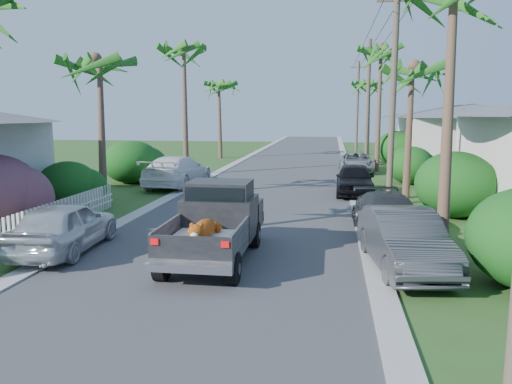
% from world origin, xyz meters
% --- Properties ---
extents(ground, '(120.00, 120.00, 0.00)m').
position_xyz_m(ground, '(0.00, 0.00, 0.00)').
color(ground, '#2F4F1D').
rests_on(ground, ground).
extents(road, '(8.00, 100.00, 0.02)m').
position_xyz_m(road, '(0.00, 25.00, 0.01)').
color(road, '#38383A').
rests_on(road, ground).
extents(curb_left, '(0.60, 100.00, 0.06)m').
position_xyz_m(curb_left, '(-4.30, 25.00, 0.03)').
color(curb_left, '#A5A39E').
rests_on(curb_left, ground).
extents(curb_right, '(0.60, 100.00, 0.06)m').
position_xyz_m(curb_right, '(4.30, 25.00, 0.03)').
color(curb_right, '#A5A39E').
rests_on(curb_right, ground).
extents(pickup_truck, '(1.98, 5.12, 2.06)m').
position_xyz_m(pickup_truck, '(0.09, 4.46, 1.01)').
color(pickup_truck, black).
rests_on(pickup_truck, ground).
extents(parked_car_rn, '(2.16, 4.69, 1.49)m').
position_xyz_m(parked_car_rn, '(5.00, 4.03, 0.74)').
color(parked_car_rn, '#34363A').
rests_on(parked_car_rn, ground).
extents(parked_car_rm, '(2.40, 4.77, 1.33)m').
position_xyz_m(parked_car_rm, '(5.00, 7.40, 0.66)').
color(parked_car_rm, '#282B2D').
rests_on(parked_car_rm, ground).
extents(parked_car_rf, '(1.82, 4.40, 1.49)m').
position_xyz_m(parked_car_rf, '(4.27, 15.69, 0.75)').
color(parked_car_rf, black).
rests_on(parked_car_rf, ground).
extents(parked_car_rd, '(2.26, 4.74, 1.31)m').
position_xyz_m(parked_car_rd, '(4.78, 25.32, 0.65)').
color(parked_car_rd, '#9FA0A5').
rests_on(parked_car_rd, ground).
extents(parked_car_ln, '(2.01, 4.41, 1.47)m').
position_xyz_m(parked_car_ln, '(-4.30, 4.22, 0.73)').
color(parked_car_ln, silver).
rests_on(parked_car_ln, ground).
extents(parked_car_lf, '(2.72, 5.83, 1.65)m').
position_xyz_m(parked_car_lf, '(-5.00, 16.98, 0.82)').
color(parked_car_lf, white).
rests_on(parked_car_lf, ground).
extents(palm_l_b, '(4.40, 4.40, 7.40)m').
position_xyz_m(palm_l_b, '(-6.80, 12.00, 6.15)').
color(palm_l_b, brown).
rests_on(palm_l_b, ground).
extents(palm_l_c, '(4.40, 4.40, 9.20)m').
position_xyz_m(palm_l_c, '(-6.00, 22.00, 7.91)').
color(palm_l_c, brown).
rests_on(palm_l_c, ground).
extents(palm_l_d, '(4.40, 4.40, 7.70)m').
position_xyz_m(palm_l_d, '(-6.50, 34.00, 6.44)').
color(palm_l_d, brown).
rests_on(palm_l_d, ground).
extents(palm_r_b, '(4.40, 4.40, 7.20)m').
position_xyz_m(palm_r_b, '(6.60, 15.00, 5.95)').
color(palm_r_b, brown).
rests_on(palm_r_b, ground).
extents(palm_r_c, '(4.40, 4.40, 9.40)m').
position_xyz_m(palm_r_c, '(6.20, 26.00, 8.11)').
color(palm_r_c, brown).
rests_on(palm_r_c, ground).
extents(palm_r_d, '(4.40, 4.40, 8.00)m').
position_xyz_m(palm_r_d, '(6.50, 40.00, 6.74)').
color(palm_r_d, brown).
rests_on(palm_r_d, ground).
extents(shrub_l_c, '(2.40, 2.64, 2.00)m').
position_xyz_m(shrub_l_c, '(-7.40, 10.00, 1.00)').
color(shrub_l_c, '#124013').
rests_on(shrub_l_c, ground).
extents(shrub_l_d, '(3.20, 3.52, 2.40)m').
position_xyz_m(shrub_l_d, '(-8.00, 18.00, 1.20)').
color(shrub_l_d, '#124013').
rests_on(shrub_l_d, ground).
extents(shrub_r_b, '(3.00, 3.30, 2.50)m').
position_xyz_m(shrub_r_b, '(7.80, 11.00, 1.25)').
color(shrub_r_b, '#124013').
rests_on(shrub_r_b, ground).
extents(shrub_r_c, '(2.60, 2.86, 2.10)m').
position_xyz_m(shrub_r_c, '(7.50, 20.00, 1.05)').
color(shrub_r_c, '#124013').
rests_on(shrub_r_c, ground).
extents(shrub_r_d, '(3.20, 3.52, 2.60)m').
position_xyz_m(shrub_r_d, '(8.00, 30.00, 1.30)').
color(shrub_r_d, '#124013').
rests_on(shrub_r_d, ground).
extents(picket_fence, '(0.10, 11.00, 1.00)m').
position_xyz_m(picket_fence, '(-6.00, 5.50, 0.50)').
color(picket_fence, white).
rests_on(picket_fence, ground).
extents(house_right_far, '(9.00, 8.00, 4.60)m').
position_xyz_m(house_right_far, '(13.00, 30.00, 2.12)').
color(house_right_far, silver).
rests_on(house_right_far, ground).
extents(utility_pole_b, '(1.60, 0.26, 9.00)m').
position_xyz_m(utility_pole_b, '(5.60, 13.00, 4.60)').
color(utility_pole_b, brown).
rests_on(utility_pole_b, ground).
extents(utility_pole_c, '(1.60, 0.26, 9.00)m').
position_xyz_m(utility_pole_c, '(5.60, 28.00, 4.60)').
color(utility_pole_c, brown).
rests_on(utility_pole_c, ground).
extents(utility_pole_d, '(1.60, 0.26, 9.00)m').
position_xyz_m(utility_pole_d, '(5.60, 43.00, 4.60)').
color(utility_pole_d, brown).
rests_on(utility_pole_d, ground).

